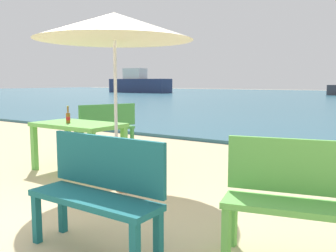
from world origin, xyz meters
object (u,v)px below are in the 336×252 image
Objects in this scene: picnic_table_green at (78,130)px; bench_green_right at (106,124)px; beer_bottle_amber at (68,117)px; patio_umbrella at (114,27)px; bench_green_left at (303,193)px; side_table_wood at (127,163)px; bench_teal_center at (99,187)px; boat_ferry at (139,84)px.

picnic_table_green is 1.69m from bench_green_right.
patio_umbrella is (1.06, -0.08, 1.26)m from beer_bottle_amber.
bench_green_left is 5.13m from bench_green_right.
beer_bottle_amber is at bearing -140.13° from picnic_table_green.
picnic_table_green is 1.37m from side_table_wood.
picnic_table_green is 1.17× the size of bench_teal_center.
beer_bottle_amber reaches higher than bench_green_left.
beer_bottle_amber is 0.21× the size of bench_green_right.
bench_teal_center is at bearing -52.03° from patio_umbrella.
patio_umbrella reaches higher than picnic_table_green.
beer_bottle_amber is at bearing -53.15° from boat_ferry.
bench_teal_center is at bearing -152.47° from bench_green_left.
side_table_wood is at bearing 163.56° from bench_green_left.
bench_green_right reaches higher than picnic_table_green.
patio_umbrella reaches higher than bench_green_right.
bench_green_right is (-3.03, 3.27, 0.00)m from bench_teal_center.
picnic_table_green is 3.80m from bench_green_left.
bench_teal_center reaches higher than picnic_table_green.
bench_green_left and bench_green_right have the same top height.
bench_green_left is (2.36, -0.70, 0.19)m from side_table_wood.
bench_teal_center is at bearing -51.97° from boat_ferry.
bench_green_left is at bearing -16.01° from picnic_table_green.
bench_teal_center and bench_green_left have the same top height.
patio_umbrella is 1.81m from side_table_wood.
side_table_wood is 0.43× the size of bench_green_right.
bench_teal_center is (0.92, -1.45, 0.19)m from side_table_wood.
boat_ferry is (-22.96, 30.40, 0.45)m from picnic_table_green.
beer_bottle_amber is 0.49× the size of side_table_wood.
patio_umbrella reaches higher than bench_teal_center.
side_table_wood is at bearing 122.53° from bench_teal_center.
picnic_table_green reaches higher than side_table_wood.
picnic_table_green is 38.10m from boat_ferry.
bench_green_right is at bearing 118.81° from picnic_table_green.
picnic_table_green is at bearing 39.87° from beer_bottle_amber.
picnic_table_green is 2.85m from bench_teal_center.
bench_green_left is 1.00× the size of bench_green_right.
side_table_wood is at bearing -51.73° from boat_ferry.
bench_green_left reaches higher than picnic_table_green.
side_table_wood is 1.73m from bench_teal_center.
picnic_table_green is 1.12× the size of bench_green_right.
patio_umbrella is 4.26× the size of side_table_wood.
bench_green_right is (-2.10, 1.83, 0.19)m from side_table_wood.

